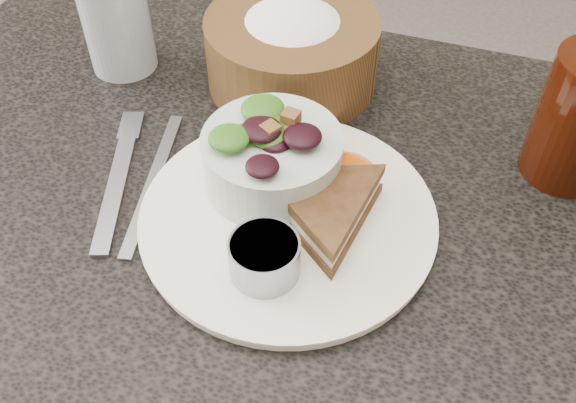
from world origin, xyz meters
The scene contains 10 objects.
dining_table centered at (0.00, 0.00, 0.38)m, with size 1.00×0.70×0.75m, color black.
dinner_plate centered at (0.02, -0.01, 0.76)m, with size 0.29×0.29×0.01m, color white.
sandwich centered at (0.05, -0.01, 0.78)m, with size 0.14×0.14×0.04m, color brown, non-canonical shape.
salad_bowl centered at (-0.01, 0.03, 0.80)m, with size 0.14×0.14×0.08m, color #B7C7BF, non-canonical shape.
dressing_ramekin centered at (0.02, -0.08, 0.78)m, with size 0.06×0.06×0.04m, color gray.
orange_wedge centered at (0.05, 0.06, 0.78)m, with size 0.07×0.07×0.03m, color orange.
fork centered at (-0.17, -0.02, 0.75)m, with size 0.02×0.19×0.01m, color #A2A5AE.
knife centered at (-0.14, -0.01, 0.75)m, with size 0.01×0.21×0.00m, color #979A9F.
bread_basket centered at (-0.05, 0.21, 0.81)m, with size 0.20×0.20×0.12m, color brown, non-canonical shape.
water_glass centered at (-0.26, 0.17, 0.81)m, with size 0.08×0.08×0.12m, color #A6B1BC.
Camera 1 is at (0.15, -0.40, 1.23)m, focal length 40.00 mm.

